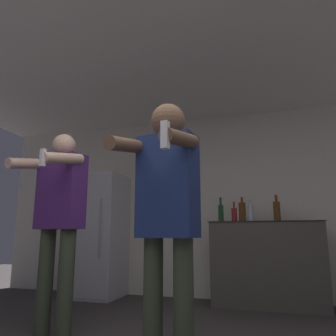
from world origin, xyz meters
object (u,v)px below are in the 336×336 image
(bottle_green_wine, at_px, (242,212))
(person_woman_foreground, at_px, (167,207))
(person_man_side, at_px, (59,211))
(refrigerator, at_px, (96,234))
(bottle_clear_vodka, at_px, (221,212))
(bottle_dark_rum, at_px, (251,213))
(bottle_red_label, at_px, (234,214))
(bottle_amber_bourbon, at_px, (277,210))

(bottle_green_wine, height_order, person_woman_foreground, person_woman_foreground)
(bottle_green_wine, xyz_separation_m, person_man_side, (-1.49, -1.71, -0.08))
(refrigerator, height_order, person_woman_foreground, refrigerator)
(bottle_clear_vodka, distance_m, person_woman_foreground, 2.39)
(refrigerator, relative_size, person_woman_foreground, 1.03)
(bottle_dark_rum, distance_m, person_man_side, 2.34)
(refrigerator, height_order, bottle_dark_rum, refrigerator)
(bottle_dark_rum, xyz_separation_m, bottle_clear_vodka, (-0.37, 0.00, 0.01))
(refrigerator, xyz_separation_m, bottle_green_wine, (2.06, -0.03, 0.28))
(bottle_clear_vodka, distance_m, person_man_side, 2.10)
(bottle_clear_vodka, bearing_deg, bottle_red_label, 0.00)
(bottle_dark_rum, xyz_separation_m, bottle_green_wine, (-0.10, 0.00, 0.02))
(bottle_red_label, bearing_deg, person_man_side, -129.06)
(person_woman_foreground, xyz_separation_m, person_man_side, (-1.22, 0.67, 0.05))
(bottle_green_wine, bearing_deg, bottle_amber_bourbon, 0.00)
(refrigerator, relative_size, bottle_red_label, 6.38)
(bottle_red_label, bearing_deg, person_woman_foreground, -93.97)
(bottle_red_label, distance_m, bottle_green_wine, 0.11)
(bottle_amber_bourbon, distance_m, person_man_side, 2.56)
(bottle_amber_bourbon, distance_m, bottle_clear_vodka, 0.69)
(bottle_red_label, bearing_deg, bottle_dark_rum, -0.00)
(person_woman_foreground, bearing_deg, person_man_side, 151.16)
(bottle_dark_rum, height_order, person_man_side, person_man_side)
(bottle_dark_rum, bearing_deg, bottle_red_label, 180.00)
(refrigerator, xyz_separation_m, bottle_amber_bourbon, (2.48, -0.03, 0.29))
(refrigerator, relative_size, person_man_side, 0.96)
(bottle_clear_vodka, height_order, person_woman_foreground, person_woman_foreground)
(bottle_dark_rum, distance_m, bottle_red_label, 0.20)
(person_man_side, bearing_deg, bottle_red_label, 50.94)
(bottle_amber_bourbon, height_order, person_woman_foreground, person_woman_foreground)
(bottle_dark_rum, bearing_deg, refrigerator, 179.18)
(bottle_green_wine, relative_size, person_man_side, 0.18)
(person_man_side, bearing_deg, bottle_amber_bourbon, 41.91)
(bottle_amber_bourbon, xyz_separation_m, bottle_red_label, (-0.52, 0.00, -0.04))
(bottle_red_label, bearing_deg, bottle_green_wine, 0.00)
(bottle_amber_bourbon, relative_size, bottle_clear_vodka, 1.04)
(bottle_clear_vodka, relative_size, person_man_side, 0.18)
(bottle_red_label, bearing_deg, bottle_clear_vodka, -180.00)
(bottle_green_wine, bearing_deg, person_woman_foreground, -96.39)
(refrigerator, bearing_deg, bottle_clear_vodka, -0.99)
(bottle_green_wine, bearing_deg, refrigerator, 179.14)
(bottle_amber_bourbon, bearing_deg, refrigerator, 179.28)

